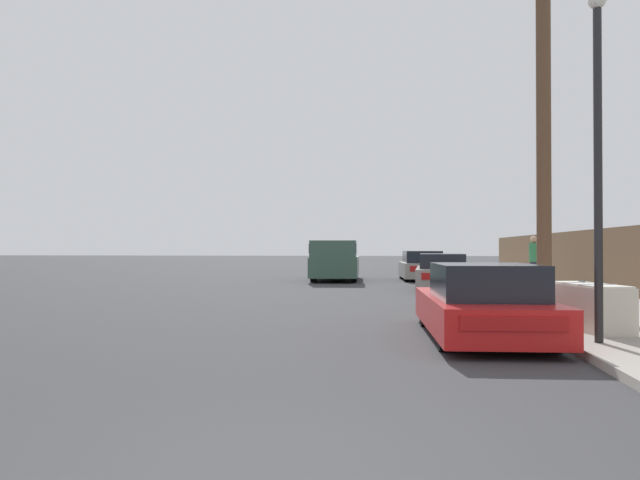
% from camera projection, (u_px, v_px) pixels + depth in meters
% --- Properties ---
extents(sidewalk_curb, '(4.20, 63.00, 0.12)m').
position_uv_depth(sidewalk_curb, '(505.00, 282.00, 26.28)').
color(sidewalk_curb, '#9E998E').
rests_on(sidewalk_curb, ground).
extents(discarded_fridge, '(0.97, 1.92, 0.79)m').
position_uv_depth(discarded_fridge, '(589.00, 306.00, 10.46)').
color(discarded_fridge, silver).
rests_on(discarded_fridge, sidewalk_curb).
extents(parked_sports_car_red, '(1.99, 4.66, 1.23)m').
position_uv_depth(parked_sports_car_red, '(482.00, 304.00, 10.20)').
color(parked_sports_car_red, red).
rests_on(parked_sports_car_red, ground).
extents(car_parked_mid, '(2.01, 4.81, 1.28)m').
position_uv_depth(car_parked_mid, '(442.00, 273.00, 22.00)').
color(car_parked_mid, gray).
rests_on(car_parked_mid, ground).
extents(car_parked_far, '(2.11, 4.22, 1.34)m').
position_uv_depth(car_parked_far, '(422.00, 267.00, 28.46)').
color(car_parked_far, gray).
rests_on(car_parked_far, ground).
extents(pickup_truck, '(2.30, 5.79, 1.79)m').
position_uv_depth(pickup_truck, '(335.00, 261.00, 27.97)').
color(pickup_truck, '#385647').
rests_on(pickup_truck, ground).
extents(utility_pole, '(1.80, 0.33, 8.72)m').
position_uv_depth(utility_pole, '(544.00, 113.00, 14.25)').
color(utility_pole, brown).
rests_on(utility_pole, sidewalk_curb).
extents(street_lamp, '(0.26, 0.26, 5.10)m').
position_uv_depth(street_lamp, '(598.00, 140.00, 9.01)').
color(street_lamp, '#232326').
rests_on(street_lamp, sidewalk_curb).
extents(wooden_fence, '(0.08, 37.48, 1.98)m').
position_uv_depth(wooden_fence, '(593.00, 259.00, 20.68)').
color(wooden_fence, brown).
rests_on(wooden_fence, sidewalk_curb).
extents(pedestrian, '(0.34, 0.34, 1.79)m').
position_uv_depth(pedestrian, '(534.00, 260.00, 22.36)').
color(pedestrian, '#282D42').
rests_on(pedestrian, sidewalk_curb).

